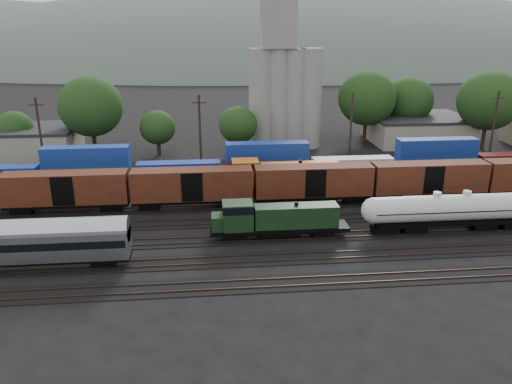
{
  "coord_description": "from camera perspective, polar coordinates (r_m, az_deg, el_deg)",
  "views": [
    {
      "loc": [
        -10.66,
        -54.75,
        22.7
      ],
      "look_at": [
        -5.18,
        2.0,
        3.0
      ],
      "focal_mm": 35.0,
      "sensor_mm": 36.0,
      "label": 1
    }
  ],
  "objects": [
    {
      "name": "boxcar_string",
      "position": [
        66.24,
        13.1,
        1.36
      ],
      "size": [
        153.6,
        2.9,
        4.2
      ],
      "color": "black",
      "rests_on": "ground"
    },
    {
      "name": "tank_car_a",
      "position": [
        59.15,
        19.81,
        -1.94
      ],
      "size": [
        16.95,
        3.03,
        4.44
      ],
      "color": "silver",
      "rests_on": "ground"
    },
    {
      "name": "industrial_sheds",
      "position": [
        93.83,
        5.26,
        6.59
      ],
      "size": [
        119.38,
        17.26,
        5.1
      ],
      "color": "#9E937F",
      "rests_on": "ground"
    },
    {
      "name": "tracks",
      "position": [
        60.2,
        5.1,
        -3.12
      ],
      "size": [
        180.0,
        33.2,
        0.2
      ],
      "color": "black",
      "rests_on": "ground"
    },
    {
      "name": "distant_hills",
      "position": [
        319.58,
        0.76,
        11.28
      ],
      "size": [
        860.0,
        286.0,
        130.0
      ],
      "color": "#59665B",
      "rests_on": "ground"
    },
    {
      "name": "grain_silo",
      "position": [
        92.52,
        3.26,
        11.93
      ],
      "size": [
        13.4,
        5.0,
        29.0
      ],
      "color": "gray",
      "rests_on": "ground"
    },
    {
      "name": "tank_car_b",
      "position": [
        60.68,
        22.76,
        -1.77
      ],
      "size": [
        17.07,
        3.06,
        4.47
      ],
      "color": "silver",
      "rests_on": "ground"
    },
    {
      "name": "tree_band",
      "position": [
        93.75,
        1.86,
        10.09
      ],
      "size": [
        162.02,
        23.74,
        14.43
      ],
      "color": "black",
      "rests_on": "ground"
    },
    {
      "name": "utility_poles",
      "position": [
        79.22,
        2.35,
        7.03
      ],
      "size": [
        122.2,
        0.36,
        12.0
      ],
      "color": "black",
      "rests_on": "ground"
    },
    {
      "name": "green_locomotive",
      "position": [
        54.16,
        1.84,
        -3.06
      ],
      "size": [
        15.15,
        2.67,
        4.01
      ],
      "color": "black",
      "rests_on": "ground"
    },
    {
      "name": "container_wall",
      "position": [
        79.23,
        18.32,
        3.34
      ],
      "size": [
        186.08,
        2.6,
        5.8
      ],
      "color": "black",
      "rests_on": "ground"
    },
    {
      "name": "passenger_coach",
      "position": [
        52.32,
        -26.01,
        -5.1
      ],
      "size": [
        21.51,
        2.65,
        4.88
      ],
      "color": "silver",
      "rests_on": "ground"
    },
    {
      "name": "ground",
      "position": [
        60.22,
        5.1,
        -3.16
      ],
      "size": [
        600.0,
        600.0,
        0.0
      ],
      "primitive_type": "plane",
      "color": "black"
    },
    {
      "name": "orange_locomotive",
      "position": [
        68.44,
        2.53,
        1.94
      ],
      "size": [
        18.03,
        3.01,
        4.51
      ],
      "color": "black",
      "rests_on": "ground"
    }
  ]
}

